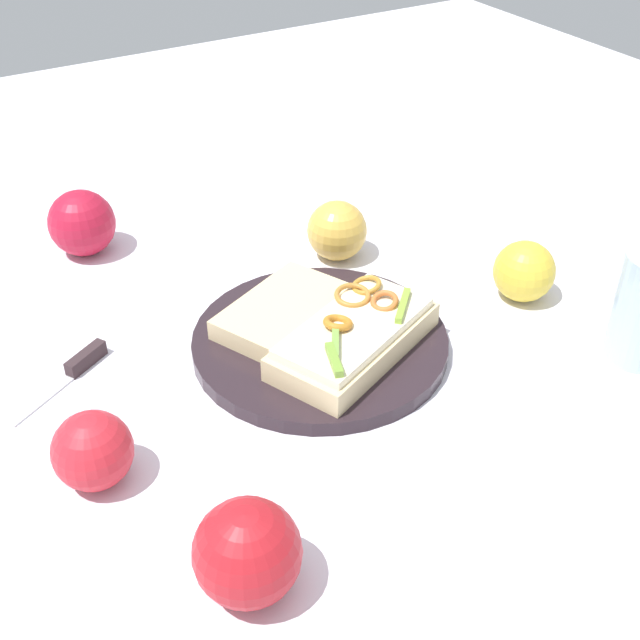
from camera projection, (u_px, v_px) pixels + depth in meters
ground_plane at (320, 348)px, 0.84m from camera, size 2.00×2.00×0.00m
plate at (320, 342)px, 0.83m from camera, size 0.26×0.26×0.02m
sandwich at (354, 336)px, 0.80m from camera, size 0.20×0.15×0.05m
bread_slice_side at (288, 313)px, 0.84m from camera, size 0.17×0.15×0.02m
apple_0 at (82, 223)px, 0.97m from camera, size 0.11×0.11×0.08m
apple_1 at (247, 552)px, 0.58m from camera, size 0.08×0.08×0.08m
apple_2 at (337, 231)px, 0.96m from camera, size 0.10×0.10×0.07m
apple_3 at (524, 271)px, 0.89m from camera, size 0.08×0.08×0.07m
apple_4 at (93, 451)px, 0.67m from camera, size 0.09×0.09×0.07m
knife at (75, 369)px, 0.80m from camera, size 0.11×0.07×0.02m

